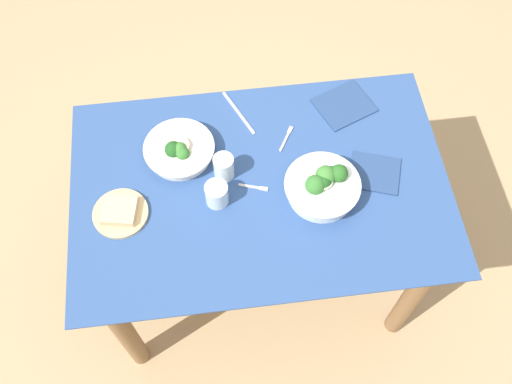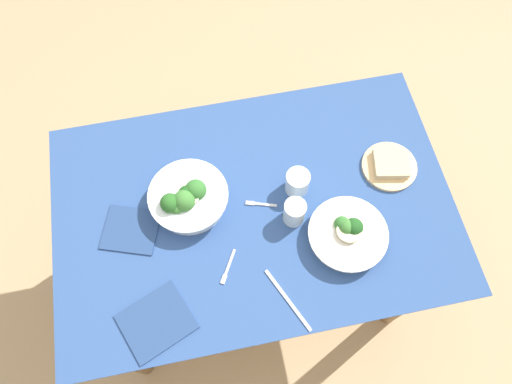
% 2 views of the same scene
% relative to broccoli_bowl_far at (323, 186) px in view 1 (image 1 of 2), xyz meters
% --- Properties ---
extents(ground_plane, '(6.00, 6.00, 0.00)m').
position_rel_broccoli_bowl_far_xyz_m(ground_plane, '(0.19, -0.05, -0.78)').
color(ground_plane, tan).
extents(dining_table, '(1.24, 0.81, 0.74)m').
position_rel_broccoli_bowl_far_xyz_m(dining_table, '(0.19, -0.05, -0.18)').
color(dining_table, '#2D4C84').
rests_on(dining_table, ground_plane).
extents(broccoli_bowl_far, '(0.24, 0.24, 0.11)m').
position_rel_broccoli_bowl_far_xyz_m(broccoli_bowl_far, '(0.00, 0.00, 0.00)').
color(broccoli_bowl_far, white).
rests_on(broccoli_bowl_far, dining_table).
extents(broccoli_bowl_near, '(0.24, 0.24, 0.08)m').
position_rel_broccoli_bowl_far_xyz_m(broccoli_bowl_near, '(0.45, -0.20, -0.01)').
color(broccoli_bowl_near, silver).
rests_on(broccoli_bowl_near, dining_table).
extents(bread_side_plate, '(0.18, 0.18, 0.04)m').
position_rel_broccoli_bowl_far_xyz_m(bread_side_plate, '(0.65, -0.00, -0.03)').
color(bread_side_plate, '#D6B27A').
rests_on(bread_side_plate, dining_table).
extents(water_glass_center, '(0.07, 0.07, 0.09)m').
position_rel_broccoli_bowl_far_xyz_m(water_glass_center, '(0.31, -0.11, 0.00)').
color(water_glass_center, silver).
rests_on(water_glass_center, dining_table).
extents(water_glass_side, '(0.07, 0.07, 0.08)m').
position_rel_broccoli_bowl_far_xyz_m(water_glass_side, '(0.34, -0.01, -0.00)').
color(water_glass_side, silver).
rests_on(water_glass_side, dining_table).
extents(fork_by_far_bowl, '(0.06, 0.10, 0.00)m').
position_rel_broccoli_bowl_far_xyz_m(fork_by_far_bowl, '(0.08, -0.23, -0.04)').
color(fork_by_far_bowl, '#B7B7BC').
rests_on(fork_by_far_bowl, dining_table).
extents(fork_by_near_bowl, '(0.10, 0.04, 0.00)m').
position_rel_broccoli_bowl_far_xyz_m(fork_by_near_bowl, '(0.21, -0.05, -0.04)').
color(fork_by_near_bowl, '#B7B7BC').
rests_on(fork_by_near_bowl, dining_table).
extents(table_knife_left, '(0.10, 0.20, 0.00)m').
position_rel_broccoli_bowl_far_xyz_m(table_knife_left, '(0.23, -0.35, -0.04)').
color(table_knife_left, '#B7B7BC').
rests_on(table_knife_left, dining_table).
extents(napkin_folded_upper, '(0.20, 0.19, 0.01)m').
position_rel_broccoli_bowl_far_xyz_m(napkin_folded_upper, '(-0.19, -0.05, -0.04)').
color(napkin_folded_upper, navy).
rests_on(napkin_folded_upper, dining_table).
extents(napkin_folded_lower, '(0.23, 0.22, 0.01)m').
position_rel_broccoli_bowl_far_xyz_m(napkin_folded_lower, '(-0.14, -0.34, -0.04)').
color(napkin_folded_lower, navy).
rests_on(napkin_folded_lower, dining_table).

